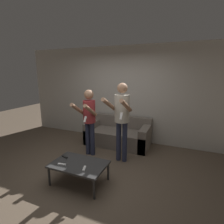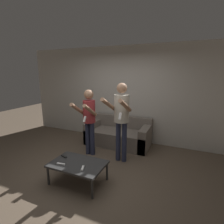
% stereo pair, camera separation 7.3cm
% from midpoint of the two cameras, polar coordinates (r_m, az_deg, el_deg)
% --- Properties ---
extents(ground_plane, '(14.00, 14.00, 0.00)m').
position_cam_midpoint_polar(ground_plane, '(3.78, -7.44, -18.83)').
color(ground_plane, brown).
extents(wall_back, '(6.40, 0.06, 2.70)m').
position_cam_midpoint_polar(wall_back, '(5.08, 3.48, 5.74)').
color(wall_back, '#B7B2A8').
rests_on(wall_back, ground_plane).
extents(couch, '(1.74, 0.83, 0.75)m').
position_cam_midpoint_polar(couch, '(4.93, 1.58, -7.47)').
color(couch, slate).
rests_on(couch, ground_plane).
extents(person_standing_left, '(0.41, 0.65, 1.59)m').
position_cam_midpoint_polar(person_standing_left, '(4.13, -8.03, -1.32)').
color(person_standing_left, '#282D47').
rests_on(person_standing_left, ground_plane).
extents(person_standing_right, '(0.44, 0.77, 1.77)m').
position_cam_midpoint_polar(person_standing_right, '(3.76, 2.61, -0.52)').
color(person_standing_right, '#282D47').
rests_on(person_standing_right, ground_plane).
extents(coffee_table, '(0.98, 0.63, 0.39)m').
position_cam_midpoint_polar(coffee_table, '(3.34, -11.37, -16.64)').
color(coffee_table, '#2D2D2D').
rests_on(coffee_table, ground_plane).
extents(remote_near, '(0.15, 0.06, 0.02)m').
position_cam_midpoint_polar(remote_near, '(3.34, -16.66, -16.07)').
color(remote_near, white).
rests_on(remote_near, coffee_table).
extents(remote_mid, '(0.09, 0.15, 0.02)m').
position_cam_midpoint_polar(remote_mid, '(3.13, -9.76, -17.73)').
color(remote_mid, white).
rests_on(remote_mid, coffee_table).
extents(remote_far, '(0.15, 0.08, 0.02)m').
position_cam_midpoint_polar(remote_far, '(3.59, -15.77, -13.88)').
color(remote_far, black).
rests_on(remote_far, coffee_table).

